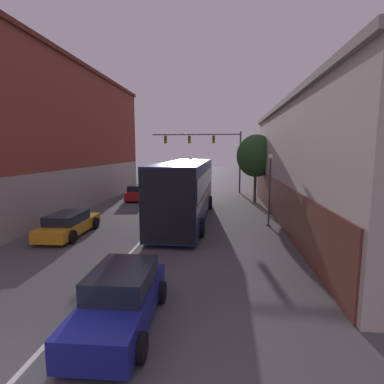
{
  "coord_description": "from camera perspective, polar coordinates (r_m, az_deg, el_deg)",
  "views": [
    {
      "loc": [
        4.07,
        -4.76,
        4.47
      ],
      "look_at": [
        2.12,
        13.35,
        1.95
      ],
      "focal_mm": 28.0,
      "sensor_mm": 36.0,
      "label": 1
    }
  ],
  "objects": [
    {
      "name": "lane_center_line",
      "position": [
        21.27,
        -5.04,
        -4.27
      ],
      "size": [
        0.14,
        43.26,
        0.01
      ],
      "color": "silver",
      "rests_on": "ground_plane"
    },
    {
      "name": "building_left_brick",
      "position": [
        26.51,
        -27.12,
        9.46
      ],
      "size": [
        8.0,
        25.96,
        10.96
      ],
      "color": "brown",
      "rests_on": "ground_plane"
    },
    {
      "name": "building_right_storefront",
      "position": [
        20.84,
        29.97,
        5.0
      ],
      "size": [
        10.37,
        23.75,
        7.35
      ],
      "color": "beige",
      "rests_on": "ground_plane"
    },
    {
      "name": "bus",
      "position": [
        19.3,
        -1.12,
        0.85
      ],
      "size": [
        3.03,
        12.43,
        3.76
      ],
      "rotation": [
        0.0,
        0.0,
        1.56
      ],
      "color": "navy",
      "rests_on": "ground_plane"
    },
    {
      "name": "hatchback_foreground",
      "position": [
        8.36,
        -13.4,
        -19.25
      ],
      "size": [
        1.99,
        4.13,
        1.45
      ],
      "rotation": [
        0.0,
        0.0,
        1.6
      ],
      "color": "navy",
      "rests_on": "ground_plane"
    },
    {
      "name": "parked_car_left_near",
      "position": [
        17.21,
        -22.4,
        -5.71
      ],
      "size": [
        1.98,
        4.57,
        1.23
      ],
      "rotation": [
        0.0,
        0.0,
        1.6
      ],
      "color": "orange",
      "rests_on": "ground_plane"
    },
    {
      "name": "parked_car_left_mid",
      "position": [
        27.88,
        -10.1,
        -0.1
      ],
      "size": [
        2.51,
        4.28,
        1.37
      ],
      "rotation": [
        0.0,
        0.0,
        1.7
      ],
      "color": "red",
      "rests_on": "ground_plane"
    },
    {
      "name": "parked_car_left_far",
      "position": [
        37.13,
        -6.32,
        1.85
      ],
      "size": [
        2.44,
        4.49,
        1.25
      ],
      "rotation": [
        0.0,
        0.0,
        1.66
      ],
      "color": "#285633",
      "rests_on": "ground_plane"
    },
    {
      "name": "traffic_signal_gantry",
      "position": [
        32.05,
        3.44,
        8.58
      ],
      "size": [
        9.45,
        0.36,
        6.46
      ],
      "color": "#514C47",
      "rests_on": "ground_plane"
    },
    {
      "name": "street_lamp",
      "position": [
        18.23,
        14.58,
        0.93
      ],
      "size": [
        0.29,
        0.29,
        4.25
      ],
      "color": "#47474C",
      "rests_on": "ground_plane"
    },
    {
      "name": "street_tree_near",
      "position": [
        26.39,
        12.08,
        6.74
      ],
      "size": [
        3.3,
        2.97,
        5.85
      ],
      "color": "brown",
      "rests_on": "ground_plane"
    }
  ]
}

